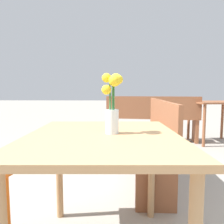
{
  "coord_description": "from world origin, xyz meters",
  "views": [
    {
      "loc": [
        0.07,
        -1.15,
        0.96
      ],
      "look_at": [
        0.05,
        0.02,
        0.84
      ],
      "focal_mm": 35.0,
      "sensor_mm": 36.0,
      "label": 1
    }
  ],
  "objects_px": {
    "flower_vase": "(112,104)",
    "bench_middle": "(152,117)",
    "bench_near": "(153,136)",
    "table_back": "(215,108)",
    "table_front": "(103,152)"
  },
  "relations": [
    {
      "from": "bench_middle",
      "to": "table_back",
      "type": "height_order",
      "value": "bench_middle"
    },
    {
      "from": "flower_vase",
      "to": "bench_middle",
      "type": "relative_size",
      "value": 0.19
    },
    {
      "from": "table_front",
      "to": "bench_middle",
      "type": "relative_size",
      "value": 0.56
    },
    {
      "from": "bench_near",
      "to": "bench_middle",
      "type": "height_order",
      "value": "same"
    },
    {
      "from": "table_front",
      "to": "flower_vase",
      "type": "xyz_separation_m",
      "value": [
        0.05,
        0.02,
        0.26
      ]
    },
    {
      "from": "bench_near",
      "to": "table_front",
      "type": "bearing_deg",
      "value": -111.49
    },
    {
      "from": "bench_near",
      "to": "flower_vase",
      "type": "bearing_deg",
      "value": -109.7
    },
    {
      "from": "table_front",
      "to": "table_back",
      "type": "xyz_separation_m",
      "value": [
        1.88,
        2.86,
        0.01
      ]
    },
    {
      "from": "flower_vase",
      "to": "table_back",
      "type": "bearing_deg",
      "value": 57.24
    },
    {
      "from": "flower_vase",
      "to": "bench_middle",
      "type": "xyz_separation_m",
      "value": [
        0.7,
        2.9,
        -0.42
      ]
    },
    {
      "from": "flower_vase",
      "to": "bench_near",
      "type": "xyz_separation_m",
      "value": [
        0.43,
        1.19,
        -0.42
      ]
    },
    {
      "from": "table_front",
      "to": "bench_middle",
      "type": "distance_m",
      "value": 3.03
    },
    {
      "from": "bench_middle",
      "to": "table_back",
      "type": "distance_m",
      "value": 1.14
    },
    {
      "from": "table_front",
      "to": "table_back",
      "type": "relative_size",
      "value": 1.11
    },
    {
      "from": "bench_near",
      "to": "table_back",
      "type": "height_order",
      "value": "bench_near"
    }
  ]
}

